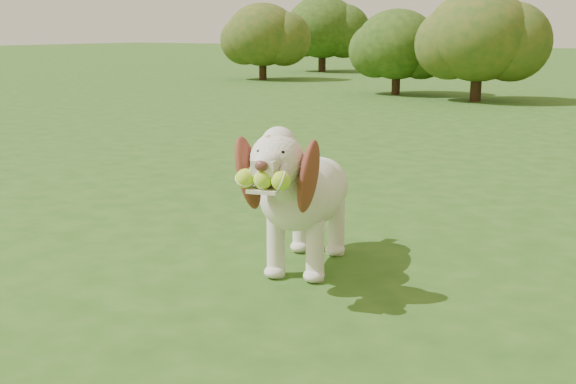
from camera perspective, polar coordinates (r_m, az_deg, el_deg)
The scene contains 6 objects.
ground at distance 3.43m, azimuth 9.96°, elevation -5.56°, with size 80.00×80.00×0.00m, color #254D16.
dog at distance 3.19m, azimuth 1.15°, elevation 0.15°, with size 0.54×1.06×0.70m.
shrub_a at distance 12.18m, azimuth 8.62°, elevation 11.46°, with size 1.34×1.34×1.39m.
shrub_b at distance 11.24m, azimuth 14.84°, elevation 11.84°, with size 1.58×1.58×1.64m.
shrub_e at distance 15.61m, azimuth -2.02°, elevation 12.31°, with size 1.55×1.55×1.60m.
shrub_g at distance 18.61m, azimuth 2.73°, elevation 12.88°, with size 1.82×1.82×1.88m.
Camera 1 is at (1.20, -3.03, 1.07)m, focal length 45.00 mm.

